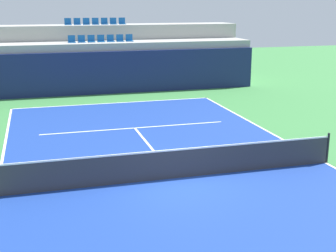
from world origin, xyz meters
The scene contains 12 objects.
ground_plane centered at (0.00, 0.00, 0.00)m, with size 80.00×80.00×0.00m, color #387A3D.
court_surface centered at (0.00, 0.00, 0.01)m, with size 11.00×24.00×0.01m, color navy.
baseline_far centered at (0.00, 11.95, 0.01)m, with size 11.00×0.10×0.00m, color white.
sideline_right centered at (5.45, 0.00, 0.01)m, with size 0.10×24.00×0.00m, color white.
service_line_far centered at (0.00, 6.40, 0.01)m, with size 8.26×0.10×0.00m, color white.
centre_service_line centered at (0.00, 3.20, 0.01)m, with size 0.10×6.40×0.00m, color white.
back_wall centered at (0.00, 14.90, 1.29)m, with size 19.23×0.30×2.57m, color navy.
stands_tier_lower centered at (0.00, 16.25, 1.52)m, with size 19.23×2.40×3.03m, color #9E9E99.
stands_tier_upper centered at (0.00, 18.65, 2.00)m, with size 19.23×2.40×3.99m, color #9E9E99.
seating_row_lower centered at (0.00, 16.35, 3.16)m, with size 4.06×0.44×0.44m.
seating_row_upper centered at (0.00, 18.75, 4.12)m, with size 4.06×0.44×0.44m.
tennis_net centered at (0.00, 0.00, 0.51)m, with size 11.08×0.08×1.07m.
Camera 1 is at (-4.08, -13.46, 5.45)m, focal length 50.24 mm.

